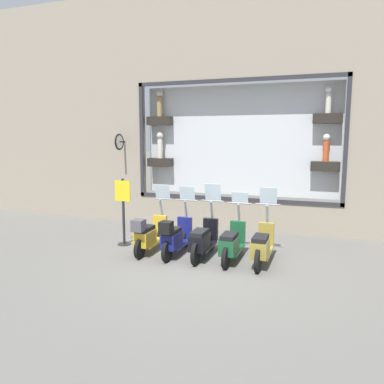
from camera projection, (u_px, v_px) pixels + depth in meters
The scene contains 8 objects.
ground_plane at pixel (200, 263), 8.69m from camera, with size 120.00×120.00×0.00m, color #66635E.
building_facade at pixel (237, 106), 11.49m from camera, with size 1.19×36.00×7.50m.
scooter_olive_0 at pixel (262, 246), 8.55m from camera, with size 1.81×0.60×1.69m.
scooter_green_1 at pixel (232, 243), 8.78m from camera, with size 1.80×0.61×1.53m.
scooter_black_2 at pixel (203, 240), 9.01m from camera, with size 1.81×0.61×1.72m.
scooter_navy_3 at pixel (175, 237), 9.18m from camera, with size 1.80×0.60×1.62m.
scooter_yellow_4 at pixel (149, 235), 9.41m from camera, with size 1.80×0.60×1.63m.
shop_sign_post at pixel (123, 209), 10.04m from camera, with size 0.36×0.45×1.80m.
Camera 1 is at (-7.95, -2.58, 2.91)m, focal length 35.00 mm.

